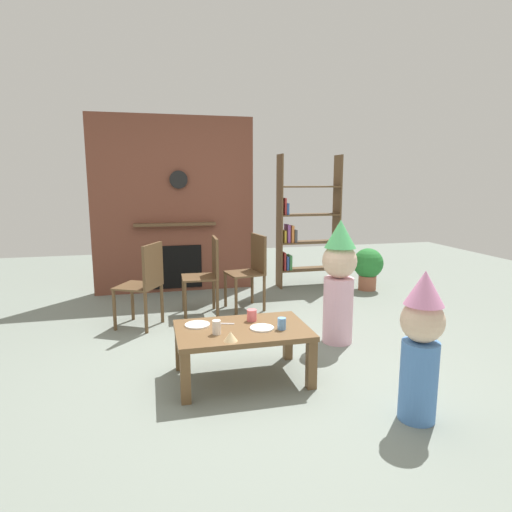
# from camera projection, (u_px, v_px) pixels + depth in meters

# --- Properties ---
(ground_plane) EXTENTS (12.00, 12.00, 0.00)m
(ground_plane) POSITION_uv_depth(u_px,v_px,m) (250.00, 357.00, 3.87)
(ground_plane) COLOR gray
(brick_fireplace_feature) EXTENTS (2.20, 0.28, 2.40)m
(brick_fireplace_feature) POSITION_uv_depth(u_px,v_px,m) (174.00, 206.00, 6.04)
(brick_fireplace_feature) COLOR brown
(brick_fireplace_feature) RESTS_ON ground_plane
(bookshelf) EXTENTS (0.90, 0.28, 1.90)m
(bookshelf) POSITION_uv_depth(u_px,v_px,m) (304.00, 228.00, 6.33)
(bookshelf) COLOR brown
(bookshelf) RESTS_ON ground_plane
(coffee_table) EXTENTS (1.02, 0.66, 0.42)m
(coffee_table) POSITION_uv_depth(u_px,v_px,m) (242.00, 336.00, 3.40)
(coffee_table) COLOR brown
(coffee_table) RESTS_ON ground_plane
(paper_cup_near_left) EXTENTS (0.08, 0.08, 0.09)m
(paper_cup_near_left) POSITION_uv_depth(u_px,v_px,m) (252.00, 315.00, 3.56)
(paper_cup_near_left) COLOR #E5666B
(paper_cup_near_left) RESTS_ON coffee_table
(paper_cup_near_right) EXTENTS (0.07, 0.07, 0.09)m
(paper_cup_near_right) POSITION_uv_depth(u_px,v_px,m) (282.00, 324.00, 3.35)
(paper_cup_near_right) COLOR #669EE0
(paper_cup_near_right) RESTS_ON coffee_table
(paper_cup_center) EXTENTS (0.06, 0.06, 0.11)m
(paper_cup_center) POSITION_uv_depth(u_px,v_px,m) (217.00, 327.00, 3.25)
(paper_cup_center) COLOR silver
(paper_cup_center) RESTS_ON coffee_table
(paper_plate_front) EXTENTS (0.19, 0.19, 0.01)m
(paper_plate_front) POSITION_uv_depth(u_px,v_px,m) (262.00, 328.00, 3.38)
(paper_plate_front) COLOR white
(paper_plate_front) RESTS_ON coffee_table
(paper_plate_rear) EXTENTS (0.20, 0.20, 0.01)m
(paper_plate_rear) POSITION_uv_depth(u_px,v_px,m) (197.00, 325.00, 3.45)
(paper_plate_rear) COLOR white
(paper_plate_rear) RESTS_ON coffee_table
(birthday_cake_slice) EXTENTS (0.10, 0.10, 0.07)m
(birthday_cake_slice) POSITION_uv_depth(u_px,v_px,m) (231.00, 336.00, 3.11)
(birthday_cake_slice) COLOR #EAC68C
(birthday_cake_slice) RESTS_ON coffee_table
(table_fork) EXTENTS (0.15, 0.06, 0.01)m
(table_fork) POSITION_uv_depth(u_px,v_px,m) (225.00, 324.00, 3.48)
(table_fork) COLOR silver
(table_fork) RESTS_ON coffee_table
(child_with_cone_hat) EXTENTS (0.28, 0.28, 1.00)m
(child_with_cone_hat) POSITION_uv_depth(u_px,v_px,m) (421.00, 343.00, 2.79)
(child_with_cone_hat) COLOR #4C7FC6
(child_with_cone_hat) RESTS_ON ground_plane
(child_in_pink) EXTENTS (0.33, 0.33, 1.18)m
(child_in_pink) POSITION_uv_depth(u_px,v_px,m) (339.00, 279.00, 4.14)
(child_in_pink) COLOR #EAB2C6
(child_in_pink) RESTS_ON ground_plane
(dining_chair_left) EXTENTS (0.54, 0.54, 0.90)m
(dining_chair_left) POSITION_uv_depth(u_px,v_px,m) (145.00, 280.00, 4.58)
(dining_chair_left) COLOR brown
(dining_chair_left) RESTS_ON ground_plane
(dining_chair_middle) EXTENTS (0.41, 0.41, 0.90)m
(dining_chair_middle) POSITION_uv_depth(u_px,v_px,m) (207.00, 271.00, 5.04)
(dining_chair_middle) COLOR brown
(dining_chair_middle) RESTS_ON ground_plane
(dining_chair_right) EXTENTS (0.46, 0.46, 0.90)m
(dining_chair_right) POSITION_uv_depth(u_px,v_px,m) (251.00, 267.00, 5.28)
(dining_chair_right) COLOR brown
(dining_chair_right) RESTS_ON ground_plane
(potted_plant_tall) EXTENTS (0.42, 0.42, 0.60)m
(potted_plant_tall) POSITION_uv_depth(u_px,v_px,m) (368.00, 266.00, 6.19)
(potted_plant_tall) COLOR #9E5B42
(potted_plant_tall) RESTS_ON ground_plane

